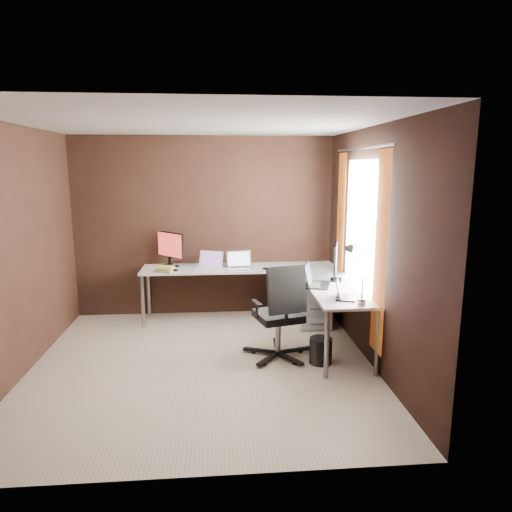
# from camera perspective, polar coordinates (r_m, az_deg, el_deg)

# --- Properties ---
(room) EXTENTS (3.60, 3.60, 2.50)m
(room) POSITION_cam_1_polar(r_m,az_deg,el_deg) (4.73, -2.83, 1.27)
(room) COLOR beige
(room) RESTS_ON ground
(desk) EXTENTS (2.65, 2.25, 0.73)m
(desk) POSITION_cam_1_polar(r_m,az_deg,el_deg) (5.85, 1.79, -2.80)
(desk) COLOR silver
(desk) RESTS_ON ground
(drawer_pedestal) EXTENTS (0.42, 0.50, 0.60)m
(drawer_pedestal) POSITION_cam_1_polar(r_m,az_deg,el_deg) (6.14, 7.11, -5.84)
(drawer_pedestal) COLOR silver
(drawer_pedestal) RESTS_ON ground
(monitor_left) EXTENTS (0.40, 0.41, 0.48)m
(monitor_left) POSITION_cam_1_polar(r_m,az_deg,el_deg) (6.36, -10.72, 1.09)
(monitor_left) COLOR black
(monitor_left) RESTS_ON desk
(monitor_right) EXTENTS (0.20, 0.54, 0.45)m
(monitor_right) POSITION_cam_1_polar(r_m,az_deg,el_deg) (5.56, 9.90, -0.43)
(monitor_right) COLOR black
(monitor_right) RESTS_ON desk
(laptop_white) EXTENTS (0.40, 0.35, 0.23)m
(laptop_white) POSITION_cam_1_polar(r_m,az_deg,el_deg) (6.20, -5.81, -1.08)
(laptop_white) COLOR silver
(laptop_white) RESTS_ON desk
(laptop_silver) EXTENTS (0.37, 0.29, 0.23)m
(laptop_silver) POSITION_cam_1_polar(r_m,az_deg,el_deg) (6.17, -2.07, -1.09)
(laptop_silver) COLOR silver
(laptop_silver) RESTS_ON desk
(laptop_black_big) EXTENTS (0.38, 0.46, 0.26)m
(laptop_black_big) POSITION_cam_1_polar(r_m,az_deg,el_deg) (5.33, 7.27, -3.08)
(laptop_black_big) COLOR black
(laptop_black_big) RESTS_ON desk
(laptop_black_small) EXTENTS (0.27, 0.32, 0.19)m
(laptop_black_small) POSITION_cam_1_polar(r_m,az_deg,el_deg) (4.87, 10.82, -4.71)
(laptop_black_small) COLOR black
(laptop_black_small) RESTS_ON desk
(book_stack) EXTENTS (0.29, 0.26, 0.07)m
(book_stack) POSITION_cam_1_polar(r_m,az_deg,el_deg) (6.08, -11.30, -1.62)
(book_stack) COLOR #957B50
(book_stack) RESTS_ON desk
(mouse_left) EXTENTS (0.09, 0.06, 0.04)m
(mouse_left) POSITION_cam_1_polar(r_m,az_deg,el_deg) (6.07, -10.11, -1.77)
(mouse_left) COLOR black
(mouse_left) RESTS_ON desk
(mouse_corner) EXTENTS (0.10, 0.07, 0.03)m
(mouse_corner) POSITION_cam_1_polar(r_m,az_deg,el_deg) (6.08, 1.17, -1.59)
(mouse_corner) COLOR black
(mouse_corner) RESTS_ON desk
(desk_lamp) EXTENTS (0.19, 0.22, 0.60)m
(desk_lamp) POSITION_cam_1_polar(r_m,az_deg,el_deg) (4.65, 12.25, -1.32)
(desk_lamp) COLOR slate
(desk_lamp) RESTS_ON desk
(office_chair) EXTENTS (0.60, 0.63, 1.08)m
(office_chair) POSITION_cam_1_polar(r_m,az_deg,el_deg) (5.08, 2.95, -9.28)
(office_chair) COLOR black
(office_chair) RESTS_ON ground
(wastebasket) EXTENTS (0.30, 0.30, 0.28)m
(wastebasket) POSITION_cam_1_polar(r_m,az_deg,el_deg) (5.05, 8.08, -11.63)
(wastebasket) COLOR black
(wastebasket) RESTS_ON ground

